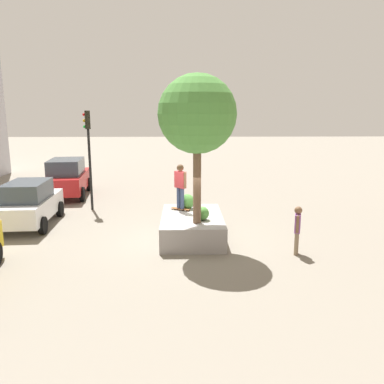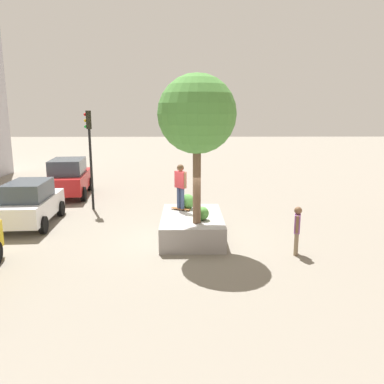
{
  "view_description": "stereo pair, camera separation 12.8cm",
  "coord_description": "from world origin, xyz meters",
  "px_view_note": "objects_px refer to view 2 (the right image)",
  "views": [
    {
      "loc": [
        -13.75,
        0.14,
        4.71
      ],
      "look_at": [
        0.24,
        -0.2,
        1.77
      ],
      "focal_mm": 35.96,
      "sensor_mm": 36.0,
      "label": 1
    },
    {
      "loc": [
        -13.76,
        0.01,
        4.71
      ],
      "look_at": [
        0.24,
        -0.2,
        1.77
      ],
      "focal_mm": 35.96,
      "sensor_mm": 36.0,
      "label": 2
    }
  ],
  "objects_px": {
    "skateboarder": "(180,183)",
    "bystander_watching": "(297,227)",
    "skateboard": "(181,209)",
    "planter_ledge": "(192,226)",
    "sedan_parked": "(69,177)",
    "traffic_light_corner": "(90,143)",
    "police_car": "(31,203)",
    "plaza_tree": "(197,115)"
  },
  "relations": [
    {
      "from": "skateboard",
      "to": "skateboarder",
      "type": "bearing_deg",
      "value": -165.96
    },
    {
      "from": "traffic_light_corner",
      "to": "plaza_tree",
      "type": "bearing_deg",
      "value": -137.3
    },
    {
      "from": "planter_ledge",
      "to": "police_car",
      "type": "height_order",
      "value": "police_car"
    },
    {
      "from": "skateboard",
      "to": "sedan_parked",
      "type": "height_order",
      "value": "sedan_parked"
    },
    {
      "from": "skateboard",
      "to": "plaza_tree",
      "type": "bearing_deg",
      "value": -161.48
    },
    {
      "from": "sedan_parked",
      "to": "skateboard",
      "type": "bearing_deg",
      "value": -136.1
    },
    {
      "from": "traffic_light_corner",
      "to": "sedan_parked",
      "type": "bearing_deg",
      "value": 33.75
    },
    {
      "from": "skateboard",
      "to": "traffic_light_corner",
      "type": "bearing_deg",
      "value": 50.45
    },
    {
      "from": "planter_ledge",
      "to": "police_car",
      "type": "xyz_separation_m",
      "value": [
        1.76,
        6.74,
        0.53
      ]
    },
    {
      "from": "police_car",
      "to": "sedan_parked",
      "type": "bearing_deg",
      "value": 0.84
    },
    {
      "from": "skateboard",
      "to": "traffic_light_corner",
      "type": "distance_m",
      "value": 6.1
    },
    {
      "from": "plaza_tree",
      "to": "skateboard",
      "type": "bearing_deg",
      "value": 18.52
    },
    {
      "from": "planter_ledge",
      "to": "traffic_light_corner",
      "type": "xyz_separation_m",
      "value": [
        4.37,
        4.79,
        2.79
      ]
    },
    {
      "from": "plaza_tree",
      "to": "traffic_light_corner",
      "type": "bearing_deg",
      "value": 42.7
    },
    {
      "from": "skateboard",
      "to": "skateboarder",
      "type": "height_order",
      "value": "skateboarder"
    },
    {
      "from": "planter_ledge",
      "to": "bystander_watching",
      "type": "relative_size",
      "value": 2.21
    },
    {
      "from": "plaza_tree",
      "to": "police_car",
      "type": "distance_m",
      "value": 8.27
    },
    {
      "from": "traffic_light_corner",
      "to": "skateboard",
      "type": "bearing_deg",
      "value": -129.55
    },
    {
      "from": "plaza_tree",
      "to": "skateboarder",
      "type": "relative_size",
      "value": 2.88
    },
    {
      "from": "planter_ledge",
      "to": "bystander_watching",
      "type": "distance_m",
      "value": 3.95
    },
    {
      "from": "planter_ledge",
      "to": "sedan_parked",
      "type": "xyz_separation_m",
      "value": [
        7.42,
        6.83,
        0.65
      ]
    },
    {
      "from": "police_car",
      "to": "sedan_parked",
      "type": "distance_m",
      "value": 5.66
    },
    {
      "from": "sedan_parked",
      "to": "traffic_light_corner",
      "type": "relative_size",
      "value": 1.0
    },
    {
      "from": "plaza_tree",
      "to": "sedan_parked",
      "type": "height_order",
      "value": "plaza_tree"
    },
    {
      "from": "skateboarder",
      "to": "bystander_watching",
      "type": "xyz_separation_m",
      "value": [
        -2.62,
        -3.9,
        -1.01
      ]
    },
    {
      "from": "traffic_light_corner",
      "to": "planter_ledge",
      "type": "bearing_deg",
      "value": -132.38
    },
    {
      "from": "skateboarder",
      "to": "police_car",
      "type": "height_order",
      "value": "skateboarder"
    },
    {
      "from": "police_car",
      "to": "traffic_light_corner",
      "type": "bearing_deg",
      "value": -36.73
    },
    {
      "from": "bystander_watching",
      "to": "skateboarder",
      "type": "bearing_deg",
      "value": 56.11
    },
    {
      "from": "police_car",
      "to": "planter_ledge",
      "type": "bearing_deg",
      "value": -104.61
    },
    {
      "from": "skateboarder",
      "to": "planter_ledge",
      "type": "bearing_deg",
      "value": -150.56
    },
    {
      "from": "plaza_tree",
      "to": "skateboarder",
      "type": "bearing_deg",
      "value": 18.52
    },
    {
      "from": "planter_ledge",
      "to": "traffic_light_corner",
      "type": "distance_m",
      "value": 7.06
    },
    {
      "from": "planter_ledge",
      "to": "sedan_parked",
      "type": "distance_m",
      "value": 10.1
    },
    {
      "from": "skateboard",
      "to": "bystander_watching",
      "type": "distance_m",
      "value": 4.7
    },
    {
      "from": "bystander_watching",
      "to": "skateboard",
      "type": "bearing_deg",
      "value": 56.11
    },
    {
      "from": "planter_ledge",
      "to": "plaza_tree",
      "type": "relative_size",
      "value": 0.72
    },
    {
      "from": "skateboarder",
      "to": "sedan_parked",
      "type": "xyz_separation_m",
      "value": [
        6.64,
        6.39,
        -0.88
      ]
    },
    {
      "from": "plaza_tree",
      "to": "skateboarder",
      "type": "height_order",
      "value": "plaza_tree"
    },
    {
      "from": "planter_ledge",
      "to": "police_car",
      "type": "relative_size",
      "value": 0.88
    },
    {
      "from": "bystander_watching",
      "to": "planter_ledge",
      "type": "bearing_deg",
      "value": 61.99
    },
    {
      "from": "plaza_tree",
      "to": "sedan_parked",
      "type": "relative_size",
      "value": 1.07
    }
  ]
}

